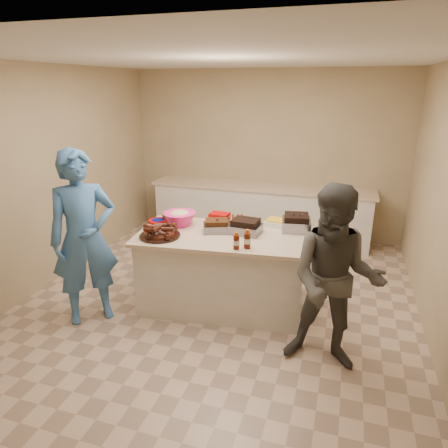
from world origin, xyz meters
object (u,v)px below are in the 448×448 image
(rib_platter, at_px, (160,237))
(coleslaw_bowl, at_px, (180,225))
(guest_blue, at_px, (94,316))
(plastic_cup, at_px, (166,221))
(roasting_pan, at_px, (296,230))
(bbq_bottle_a, at_px, (236,249))
(guest_gray, at_px, (327,362))
(island, at_px, (223,304))
(mustard_bottle, at_px, (217,231))
(bbq_bottle_b, at_px, (247,248))

(rib_platter, bearing_deg, coleslaw_bowl, 82.15)
(coleslaw_bowl, bearing_deg, guest_blue, -132.26)
(plastic_cup, xyz_separation_m, guest_blue, (-0.51, -0.91, -0.89))
(rib_platter, height_order, roasting_pan, rib_platter)
(bbq_bottle_a, distance_m, plastic_cup, 1.22)
(rib_platter, height_order, guest_gray, rib_platter)
(guest_blue, bearing_deg, coleslaw_bowl, 5.22)
(roasting_pan, height_order, coleslaw_bowl, coleslaw_bowl)
(island, xyz_separation_m, roasting_pan, (0.76, 0.37, 0.89))
(bbq_bottle_a, xyz_separation_m, guest_blue, (-1.56, -0.30, -0.89))
(rib_platter, height_order, bbq_bottle_a, bbq_bottle_a)
(mustard_bottle, bearing_deg, bbq_bottle_a, -51.47)
(rib_platter, relative_size, roasting_pan, 1.41)
(island, xyz_separation_m, bbq_bottle_a, (0.26, -0.37, 0.89))
(island, relative_size, guest_gray, 1.10)
(bbq_bottle_b, height_order, guest_blue, bbq_bottle_b)
(roasting_pan, distance_m, mustard_bottle, 0.89)
(bbq_bottle_b, distance_m, mustard_bottle, 0.58)
(roasting_pan, xyz_separation_m, coleslaw_bowl, (-1.33, -0.23, 0.00))
(island, height_order, roasting_pan, roasting_pan)
(roasting_pan, distance_m, bbq_bottle_b, 0.79)
(coleslaw_bowl, bearing_deg, island, -13.53)
(bbq_bottle_b, bearing_deg, mustard_bottle, 139.81)
(island, bearing_deg, plastic_cup, 157.48)
(bbq_bottle_a, xyz_separation_m, mustard_bottle, (-0.34, 0.43, 0.00))
(guest_blue, bearing_deg, guest_gray, -43.06)
(island, xyz_separation_m, guest_gray, (1.24, -0.70, 0.00))
(plastic_cup, bearing_deg, guest_blue, -119.35)
(roasting_pan, distance_m, bbq_bottle_a, 0.89)
(rib_platter, relative_size, plastic_cup, 4.74)
(rib_platter, xyz_separation_m, guest_gray, (1.87, -0.42, -0.89))
(bbq_bottle_b, distance_m, guest_gray, 1.31)
(roasting_pan, xyz_separation_m, guest_blue, (-2.06, -1.04, -0.89))
(rib_platter, distance_m, coleslaw_bowl, 0.42)
(bbq_bottle_a, xyz_separation_m, guest_gray, (0.98, -0.33, -0.89))
(coleslaw_bowl, distance_m, plastic_cup, 0.25)
(coleslaw_bowl, height_order, mustard_bottle, coleslaw_bowl)
(bbq_bottle_b, bearing_deg, guest_gray, -23.60)
(island, height_order, rib_platter, rib_platter)
(mustard_bottle, bearing_deg, rib_platter, -147.81)
(bbq_bottle_b, height_order, plastic_cup, bbq_bottle_b)
(coleslaw_bowl, xyz_separation_m, plastic_cup, (-0.23, 0.10, 0.00))
(mustard_bottle, bearing_deg, coleslaw_bowl, 171.27)
(bbq_bottle_a, bearing_deg, mustard_bottle, 128.53)
(mustard_bottle, distance_m, plastic_cup, 0.73)
(roasting_pan, height_order, plastic_cup, roasting_pan)
(coleslaw_bowl, height_order, plastic_cup, coleslaw_bowl)
(guest_blue, bearing_deg, rib_platter, -12.44)
(rib_platter, bearing_deg, guest_gray, -12.58)
(mustard_bottle, bearing_deg, plastic_cup, 166.49)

